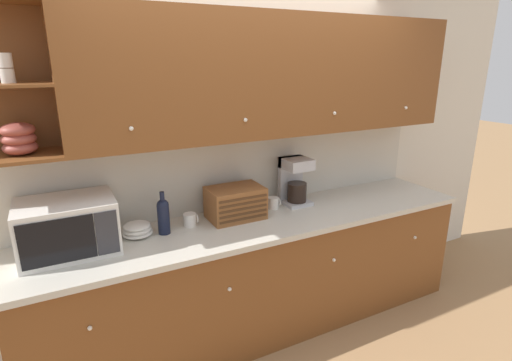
% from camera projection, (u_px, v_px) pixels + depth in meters
% --- Properties ---
extents(ground_plane, '(24.00, 24.00, 0.00)m').
position_uv_depth(ground_plane, '(244.00, 302.00, 3.48)').
color(ground_plane, '#9E754C').
extents(wall_back, '(5.74, 0.06, 2.60)m').
position_uv_depth(wall_back, '(241.00, 157.00, 3.12)').
color(wall_back, silver).
rests_on(wall_back, ground_plane).
extents(counter_unit, '(3.36, 0.69, 0.91)m').
position_uv_depth(counter_unit, '(262.00, 273.00, 3.06)').
color(counter_unit, brown).
rests_on(counter_unit, ground_plane).
extents(backsplash_panel, '(3.34, 0.01, 0.59)m').
position_uv_depth(backsplash_panel, '(243.00, 169.00, 3.12)').
color(backsplash_panel, beige).
rests_on(backsplash_panel, counter_unit).
extents(upper_cabinets, '(3.34, 0.39, 0.84)m').
position_uv_depth(upper_cabinets, '(274.00, 76.00, 2.83)').
color(upper_cabinets, brown).
rests_on(upper_cabinets, backsplash_panel).
extents(microwave, '(0.55, 0.42, 0.33)m').
position_uv_depth(microwave, '(68.00, 227.00, 2.39)').
color(microwave, silver).
rests_on(microwave, counter_unit).
extents(bowl_stack_on_counter, '(0.20, 0.20, 0.09)m').
position_uv_depth(bowl_stack_on_counter, '(137.00, 230.00, 2.63)').
color(bowl_stack_on_counter, silver).
rests_on(bowl_stack_on_counter, counter_unit).
extents(wine_bottle, '(0.08, 0.08, 0.29)m').
position_uv_depth(wine_bottle, '(163.00, 215.00, 2.65)').
color(wine_bottle, black).
rests_on(wine_bottle, counter_unit).
extents(mug, '(0.10, 0.09, 0.09)m').
position_uv_depth(mug, '(190.00, 220.00, 2.79)').
color(mug, silver).
rests_on(mug, counter_unit).
extents(bread_box, '(0.40, 0.28, 0.23)m').
position_uv_depth(bread_box, '(235.00, 203.00, 2.91)').
color(bread_box, brown).
rests_on(bread_box, counter_unit).
extents(mug_blue_second, '(0.10, 0.09, 0.09)m').
position_uv_depth(mug_blue_second, '(274.00, 203.00, 3.12)').
color(mug_blue_second, silver).
rests_on(mug_blue_second, counter_unit).
extents(coffee_maker, '(0.21, 0.22, 0.38)m').
position_uv_depth(coffee_maker, '(295.00, 181.00, 3.19)').
color(coffee_maker, '#B7B7BC').
rests_on(coffee_maker, counter_unit).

